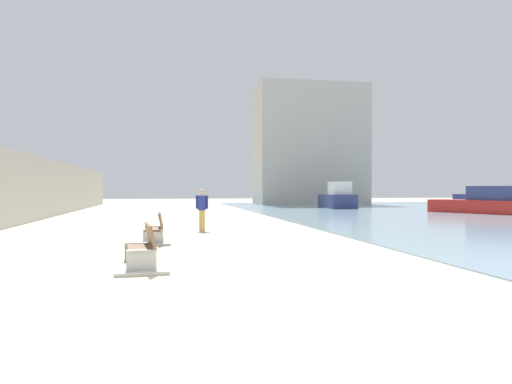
{
  "coord_description": "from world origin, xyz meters",
  "views": [
    {
      "loc": [
        -0.36,
        -7.99,
        1.75
      ],
      "look_at": [
        3.77,
        14.72,
        1.59
      ],
      "focal_mm": 35.32,
      "sensor_mm": 36.0,
      "label": 1
    }
  ],
  "objects_px": {
    "boat_far_right": "(491,199)",
    "boat_nearest": "(481,203)",
    "bench_far": "(154,236)",
    "boat_mid_bay": "(338,198)",
    "person_walking": "(202,207)",
    "bench_near": "(141,258)"
  },
  "relations": [
    {
      "from": "boat_far_right",
      "to": "boat_nearest",
      "type": "bearing_deg",
      "value": -127.88
    },
    {
      "from": "bench_far",
      "to": "boat_nearest",
      "type": "xyz_separation_m",
      "value": [
        21.9,
        14.93,
        0.49
      ]
    },
    {
      "from": "boat_nearest",
      "to": "boat_mid_bay",
      "type": "relative_size",
      "value": 1.65
    },
    {
      "from": "person_walking",
      "to": "boat_mid_bay",
      "type": "bearing_deg",
      "value": 57.81
    },
    {
      "from": "bench_far",
      "to": "boat_nearest",
      "type": "height_order",
      "value": "boat_nearest"
    },
    {
      "from": "boat_mid_bay",
      "to": "bench_near",
      "type": "bearing_deg",
      "value": -116.66
    },
    {
      "from": "boat_mid_bay",
      "to": "boat_far_right",
      "type": "bearing_deg",
      "value": -1.17
    },
    {
      "from": "bench_far",
      "to": "boat_far_right",
      "type": "height_order",
      "value": "boat_far_right"
    },
    {
      "from": "bench_far",
      "to": "person_walking",
      "type": "height_order",
      "value": "person_walking"
    },
    {
      "from": "bench_far",
      "to": "person_walking",
      "type": "relative_size",
      "value": 1.22
    },
    {
      "from": "bench_near",
      "to": "boat_nearest",
      "type": "bearing_deg",
      "value": 42.39
    },
    {
      "from": "boat_mid_bay",
      "to": "boat_nearest",
      "type": "bearing_deg",
      "value": -57.79
    },
    {
      "from": "bench_far",
      "to": "boat_nearest",
      "type": "bearing_deg",
      "value": 34.28
    },
    {
      "from": "boat_nearest",
      "to": "boat_mid_bay",
      "type": "bearing_deg",
      "value": 122.21
    },
    {
      "from": "bench_near",
      "to": "boat_nearest",
      "type": "xyz_separation_m",
      "value": [
        22.09,
        20.17,
        0.49
      ]
    },
    {
      "from": "bench_near",
      "to": "boat_far_right",
      "type": "height_order",
      "value": "boat_far_right"
    },
    {
      "from": "boat_nearest",
      "to": "boat_far_right",
      "type": "bearing_deg",
      "value": 52.12
    },
    {
      "from": "bench_near",
      "to": "bench_far",
      "type": "bearing_deg",
      "value": 87.95
    },
    {
      "from": "bench_near",
      "to": "person_walking",
      "type": "xyz_separation_m",
      "value": [
        2.02,
        9.44,
        0.78
      ]
    },
    {
      "from": "boat_nearest",
      "to": "boat_far_right",
      "type": "xyz_separation_m",
      "value": [
        7.99,
        10.27,
        0.06
      ]
    },
    {
      "from": "person_walking",
      "to": "boat_nearest",
      "type": "bearing_deg",
      "value": 28.12
    },
    {
      "from": "person_walking",
      "to": "boat_far_right",
      "type": "height_order",
      "value": "boat_far_right"
    }
  ]
}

